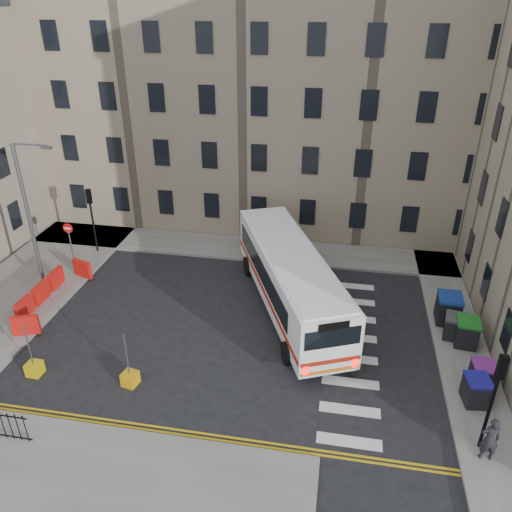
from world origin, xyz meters
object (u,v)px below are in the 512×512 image
(streetlamp, at_px, (29,216))
(bollard_chevron, at_px, (35,369))
(wheelie_bin_c, at_px, (467,332))
(wheelie_bin_b, at_px, (482,375))
(wheelie_bin_d, at_px, (454,327))
(bollard_yellow, at_px, (130,379))
(bus, at_px, (290,277))
(wheelie_bin_e, at_px, (448,308))
(pedestrian, at_px, (490,439))
(wheelie_bin_a, at_px, (476,390))

(streetlamp, distance_m, bollard_chevron, 8.60)
(wheelie_bin_c, bearing_deg, wheelie_bin_b, -81.79)
(streetlamp, relative_size, bollard_chevron, 13.57)
(wheelie_bin_d, distance_m, bollard_yellow, 14.94)
(wheelie_bin_c, relative_size, bollard_yellow, 2.14)
(bus, relative_size, wheelie_bin_b, 10.64)
(bus, xyz_separation_m, wheelie_bin_e, (7.87, 0.03, -0.99))
(wheelie_bin_c, bearing_deg, pedestrian, -88.33)
(streetlamp, bearing_deg, wheelie_bin_c, -3.49)
(bollard_yellow, bearing_deg, bollard_chevron, -178.08)
(bus, xyz_separation_m, bollard_yellow, (-5.86, -6.93, -1.57))
(wheelie_bin_a, bearing_deg, bollard_yellow, 178.47)
(wheelie_bin_d, height_order, pedestrian, pedestrian)
(wheelie_bin_b, xyz_separation_m, bollard_yellow, (-14.40, -2.34, -0.42))
(streetlamp, xyz_separation_m, bollard_yellow, (7.88, -6.55, -4.04))
(bus, bearing_deg, wheelie_bin_a, -57.93)
(wheelie_bin_e, height_order, bollard_chevron, wheelie_bin_e)
(wheelie_bin_a, distance_m, pedestrian, 2.83)
(streetlamp, bearing_deg, wheelie_bin_d, -2.34)
(bollard_yellow, distance_m, bollard_chevron, 4.31)
(bus, xyz_separation_m, wheelie_bin_b, (8.54, -4.59, -1.16))
(pedestrian, bearing_deg, wheelie_bin_d, -94.08)
(streetlamp, relative_size, pedestrian, 4.43)
(wheelie_bin_b, distance_m, pedestrian, 3.86)
(bollard_chevron, bearing_deg, bus, 34.83)
(wheelie_bin_d, bearing_deg, wheelie_bin_a, -77.11)
(wheelie_bin_b, relative_size, bollard_chevron, 1.88)
(wheelie_bin_c, relative_size, pedestrian, 0.70)
(bus, bearing_deg, streetlamp, 158.20)
(streetlamp, relative_size, wheelie_bin_c, 6.33)
(pedestrian, bearing_deg, bus, -50.44)
(wheelie_bin_d, height_order, wheelie_bin_e, wheelie_bin_e)
(wheelie_bin_a, bearing_deg, wheelie_bin_e, 85.31)
(wheelie_bin_e, relative_size, bollard_yellow, 2.41)
(pedestrian, relative_size, bollard_yellow, 3.06)
(bus, xyz_separation_m, wheelie_bin_d, (7.96, -1.26, -1.14))
(wheelie_bin_d, bearing_deg, streetlamp, -171.30)
(streetlamp, height_order, bollard_yellow, streetlamp)
(streetlamp, height_order, bollard_chevron, streetlamp)
(wheelie_bin_b, bearing_deg, bollard_yellow, -174.36)
(wheelie_bin_a, distance_m, wheelie_bin_b, 1.09)
(wheelie_bin_d, bearing_deg, bollard_chevron, -151.18)
(wheelie_bin_a, bearing_deg, wheelie_bin_c, 78.18)
(wheelie_bin_d, xyz_separation_m, pedestrian, (-0.03, -7.12, 0.34))
(wheelie_bin_b, height_order, wheelie_bin_e, wheelie_bin_e)
(wheelie_bin_b, xyz_separation_m, wheelie_bin_e, (-0.67, 4.62, 0.16))
(wheelie_bin_c, height_order, wheelie_bin_e, wheelie_bin_e)
(bus, height_order, wheelie_bin_c, bus)
(bus, relative_size, wheelie_bin_c, 9.32)
(streetlamp, bearing_deg, bollard_chevron, -61.90)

